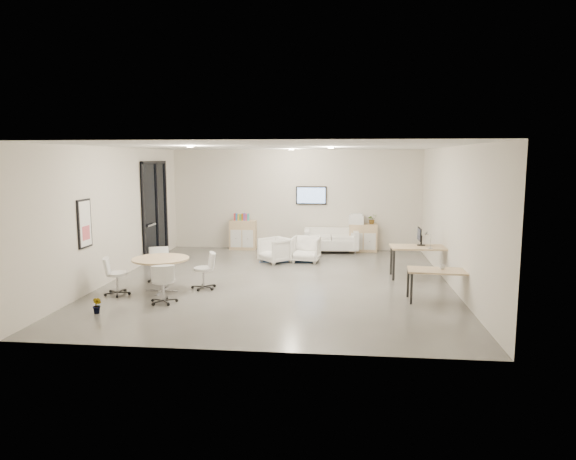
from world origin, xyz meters
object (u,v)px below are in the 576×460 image
(sideboard_right, at_px, (363,238))
(armchair_right, at_px, (306,248))
(desk_rear, at_px, (422,250))
(desk_front, at_px, (439,273))
(loveseat, at_px, (331,241))
(armchair_left, at_px, (275,249))
(round_table, at_px, (161,262))
(sideboard_left, at_px, (243,235))

(sideboard_right, bearing_deg, armchair_right, -132.54)
(desk_rear, xyz_separation_m, desk_front, (0.04, -2.09, -0.11))
(desk_rear, bearing_deg, loveseat, 122.07)
(sideboard_right, xyz_separation_m, armchair_right, (-1.68, -1.84, -0.04))
(armchair_left, bearing_deg, desk_front, 3.48)
(loveseat, relative_size, desk_front, 1.31)
(armchair_right, bearing_deg, sideboard_right, 53.14)
(loveseat, xyz_separation_m, desk_rear, (2.29, -3.35, 0.37))
(loveseat, distance_m, round_table, 6.41)
(sideboard_left, height_order, sideboard_right, sideboard_left)
(desk_rear, height_order, round_table, desk_rear)
(sideboard_left, xyz_separation_m, desk_rear, (5.14, -3.53, 0.24))
(loveseat, distance_m, desk_rear, 4.07)
(sideboard_right, relative_size, desk_rear, 0.57)
(armchair_right, height_order, desk_rear, armchair_right)
(sideboard_right, distance_m, armchair_left, 3.25)
(sideboard_left, distance_m, sideboard_right, 3.85)
(sideboard_left, height_order, loveseat, sideboard_left)
(round_table, bearing_deg, sideboard_right, 49.72)
(armchair_right, xyz_separation_m, desk_rear, (2.97, -1.70, 0.31))
(sideboard_left, bearing_deg, loveseat, -3.65)
(sideboard_left, bearing_deg, round_table, -98.09)
(armchair_left, distance_m, armchair_right, 0.87)
(armchair_left, xyz_separation_m, desk_rear, (3.81, -1.49, 0.32))
(desk_front, height_order, round_table, round_table)
(loveseat, bearing_deg, armchair_right, -116.23)
(sideboard_left, relative_size, desk_rear, 0.61)
(sideboard_left, xyz_separation_m, desk_front, (5.18, -5.62, 0.13))
(armchair_right, bearing_deg, sideboard_left, 145.53)
(desk_rear, bearing_deg, sideboard_right, 107.68)
(round_table, bearing_deg, sideboard_left, 81.91)
(armchair_left, distance_m, desk_rear, 4.11)
(sideboard_left, distance_m, desk_front, 7.65)
(round_table, bearing_deg, armchair_right, 50.93)
(loveseat, relative_size, round_table, 1.39)
(loveseat, bearing_deg, sideboard_left, 172.52)
(armchair_left, distance_m, desk_front, 5.27)
(sideboard_right, distance_m, armchair_right, 2.49)
(sideboard_left, bearing_deg, armchair_right, -40.15)
(sideboard_left, bearing_deg, desk_rear, -34.46)
(sideboard_right, bearing_deg, desk_rear, -69.99)
(armchair_right, distance_m, desk_rear, 3.43)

